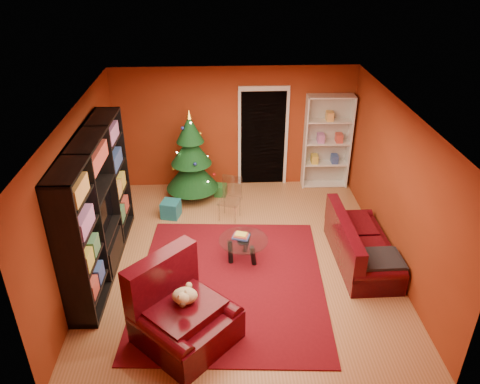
{
  "coord_description": "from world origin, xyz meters",
  "views": [
    {
      "loc": [
        -0.33,
        -6.51,
        4.82
      ],
      "look_at": [
        0.0,
        0.4,
        1.05
      ],
      "focal_mm": 35.0,
      "sensor_mm": 36.0,
      "label": 1
    }
  ],
  "objects_px": {
    "christmas_tree": "(191,156)",
    "dog": "(185,296)",
    "rug": "(231,282)",
    "acrylic_chair": "(230,201)",
    "gift_box_green": "(221,190)",
    "armchair": "(186,313)",
    "gift_box_red": "(205,183)",
    "media_unit": "(96,206)",
    "coffee_table": "(243,250)",
    "gift_box_teal": "(171,209)",
    "sofa": "(363,241)",
    "white_bookshelf": "(327,142)"
  },
  "relations": [
    {
      "from": "media_unit",
      "to": "armchair",
      "type": "height_order",
      "value": "media_unit"
    },
    {
      "from": "armchair",
      "to": "sofa",
      "type": "xyz_separation_m",
      "value": [
        2.84,
        1.65,
        -0.08
      ]
    },
    {
      "from": "media_unit",
      "to": "dog",
      "type": "xyz_separation_m",
      "value": [
        1.45,
        -1.67,
        -0.41
      ]
    },
    {
      "from": "armchair",
      "to": "dog",
      "type": "distance_m",
      "value": 0.25
    },
    {
      "from": "rug",
      "to": "gift_box_red",
      "type": "bearing_deg",
      "value": 97.99
    },
    {
      "from": "gift_box_green",
      "to": "white_bookshelf",
      "type": "bearing_deg",
      "value": 9.2
    },
    {
      "from": "rug",
      "to": "armchair",
      "type": "bearing_deg",
      "value": -118.23
    },
    {
      "from": "white_bookshelf",
      "to": "armchair",
      "type": "distance_m",
      "value": 5.24
    },
    {
      "from": "dog",
      "to": "white_bookshelf",
      "type": "bearing_deg",
      "value": 11.57
    },
    {
      "from": "gift_box_teal",
      "to": "sofa",
      "type": "bearing_deg",
      "value": -25.51
    },
    {
      "from": "media_unit",
      "to": "christmas_tree",
      "type": "bearing_deg",
      "value": 59.92
    },
    {
      "from": "christmas_tree",
      "to": "dog",
      "type": "distance_m",
      "value": 3.93
    },
    {
      "from": "white_bookshelf",
      "to": "rug",
      "type": "bearing_deg",
      "value": -121.85
    },
    {
      "from": "rug",
      "to": "white_bookshelf",
      "type": "relative_size",
      "value": 1.63
    },
    {
      "from": "rug",
      "to": "armchair",
      "type": "distance_m",
      "value": 1.4
    },
    {
      "from": "rug",
      "to": "armchair",
      "type": "relative_size",
      "value": 2.76
    },
    {
      "from": "gift_box_red",
      "to": "coffee_table",
      "type": "distance_m",
      "value": 2.77
    },
    {
      "from": "gift_box_red",
      "to": "dog",
      "type": "distance_m",
      "value": 4.41
    },
    {
      "from": "gift_box_green",
      "to": "acrylic_chair",
      "type": "relative_size",
      "value": 0.32
    },
    {
      "from": "coffee_table",
      "to": "sofa",
      "type": "bearing_deg",
      "value": -3.0
    },
    {
      "from": "sofa",
      "to": "white_bookshelf",
      "type": "bearing_deg",
      "value": 0.79
    },
    {
      "from": "rug",
      "to": "media_unit",
      "type": "height_order",
      "value": "media_unit"
    },
    {
      "from": "christmas_tree",
      "to": "gift_box_green",
      "type": "distance_m",
      "value": 1.0
    },
    {
      "from": "gift_box_red",
      "to": "acrylic_chair",
      "type": "distance_m",
      "value": 1.44
    },
    {
      "from": "white_bookshelf",
      "to": "gift_box_red",
      "type": "bearing_deg",
      "value": -178.85
    },
    {
      "from": "rug",
      "to": "dog",
      "type": "height_order",
      "value": "dog"
    },
    {
      "from": "gift_box_teal",
      "to": "gift_box_green",
      "type": "height_order",
      "value": "gift_box_teal"
    },
    {
      "from": "white_bookshelf",
      "to": "coffee_table",
      "type": "relative_size",
      "value": 2.53
    },
    {
      "from": "gift_box_red",
      "to": "armchair",
      "type": "height_order",
      "value": "armchair"
    },
    {
      "from": "gift_box_teal",
      "to": "acrylic_chair",
      "type": "relative_size",
      "value": 0.44
    },
    {
      "from": "gift_box_teal",
      "to": "coffee_table",
      "type": "xyz_separation_m",
      "value": [
        1.34,
        -1.48,
        0.05
      ]
    },
    {
      "from": "media_unit",
      "to": "coffee_table",
      "type": "bearing_deg",
      "value": 1.57
    },
    {
      "from": "sofa",
      "to": "acrylic_chair",
      "type": "xyz_separation_m",
      "value": [
        -2.18,
        1.46,
        -0.02
      ]
    },
    {
      "from": "christmas_tree",
      "to": "acrylic_chair",
      "type": "height_order",
      "value": "christmas_tree"
    },
    {
      "from": "sofa",
      "to": "acrylic_chair",
      "type": "distance_m",
      "value": 2.62
    },
    {
      "from": "rug",
      "to": "christmas_tree",
      "type": "xyz_separation_m",
      "value": [
        -0.71,
        2.83,
        0.93
      ]
    },
    {
      "from": "white_bookshelf",
      "to": "coffee_table",
      "type": "distance_m",
      "value": 3.38
    },
    {
      "from": "christmas_tree",
      "to": "gift_box_teal",
      "type": "xyz_separation_m",
      "value": [
        -0.4,
        -0.76,
        -0.77
      ]
    },
    {
      "from": "gift_box_teal",
      "to": "armchair",
      "type": "relative_size",
      "value": 0.27
    },
    {
      "from": "dog",
      "to": "gift_box_red",
      "type": "bearing_deg",
      "value": 41.93
    },
    {
      "from": "media_unit",
      "to": "acrylic_chair",
      "type": "relative_size",
      "value": 3.86
    },
    {
      "from": "coffee_table",
      "to": "armchair",
      "type": "bearing_deg",
      "value": -116.02
    },
    {
      "from": "gift_box_green",
      "to": "sofa",
      "type": "bearing_deg",
      "value": -45.67
    },
    {
      "from": "gift_box_teal",
      "to": "gift_box_red",
      "type": "bearing_deg",
      "value": 61.71
    },
    {
      "from": "gift_box_green",
      "to": "armchair",
      "type": "height_order",
      "value": "armchair"
    },
    {
      "from": "acrylic_chair",
      "to": "gift_box_teal",
      "type": "bearing_deg",
      "value": -166.45
    },
    {
      "from": "gift_box_teal",
      "to": "sofa",
      "type": "relative_size",
      "value": 0.18
    },
    {
      "from": "gift_box_teal",
      "to": "coffee_table",
      "type": "bearing_deg",
      "value": -47.94
    },
    {
      "from": "christmas_tree",
      "to": "coffee_table",
      "type": "height_order",
      "value": "christmas_tree"
    },
    {
      "from": "armchair",
      "to": "coffee_table",
      "type": "distance_m",
      "value": 1.97
    }
  ]
}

